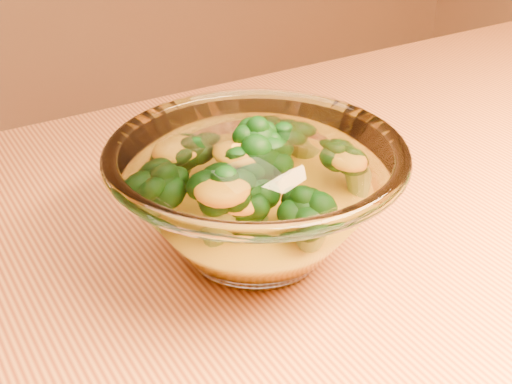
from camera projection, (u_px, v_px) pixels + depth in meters
table at (389, 377)px, 0.57m from camera, size 1.20×0.80×0.75m
glass_bowl at (256, 198)px, 0.52m from camera, size 0.22×0.22×0.10m
cheese_sauce at (256, 221)px, 0.53m from camera, size 0.13×0.13×0.04m
broccoli_heap at (250, 177)px, 0.52m from camera, size 0.16×0.13×0.07m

